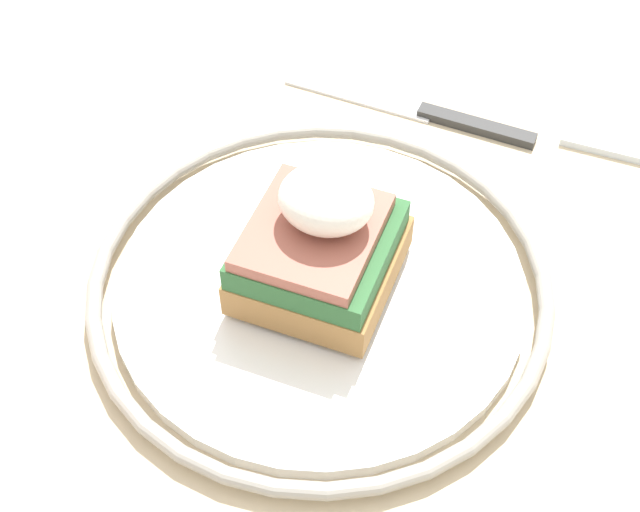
# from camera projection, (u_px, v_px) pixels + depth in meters

# --- Properties ---
(dining_table) EXTENTS (1.02, 0.83, 0.76)m
(dining_table) POSITION_uv_depth(u_px,v_px,m) (351.00, 416.00, 0.63)
(dining_table) COLOR #C6B28E
(dining_table) RESTS_ON ground_plane
(plate) EXTENTS (0.29, 0.29, 0.02)m
(plate) POSITION_uv_depth(u_px,v_px,m) (320.00, 284.00, 0.55)
(plate) COLOR white
(plate) RESTS_ON dining_table
(sandwich) EXTENTS (0.10, 0.09, 0.08)m
(sandwich) POSITION_uv_depth(u_px,v_px,m) (320.00, 244.00, 0.52)
(sandwich) COLOR #9E703D
(sandwich) RESTS_ON plate
(knife) EXTENTS (0.02, 0.20, 0.01)m
(knife) POSITION_uv_depth(u_px,v_px,m) (428.00, 113.00, 0.66)
(knife) COLOR #2D2D2D
(knife) RESTS_ON dining_table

